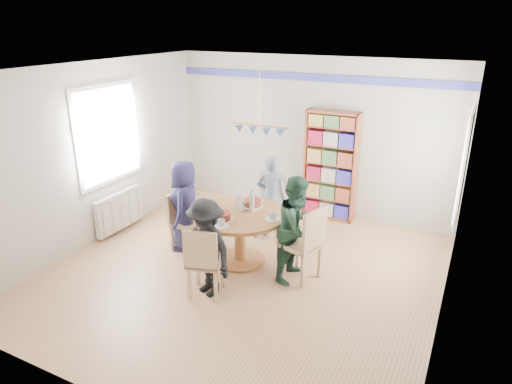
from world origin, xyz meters
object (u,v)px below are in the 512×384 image
Objects in this scene: chair_near at (204,260)px; person_left at (185,206)px; person_far at (271,197)px; person_near at (207,248)px; chair_left at (182,218)px; radiator at (120,211)px; chair_right at (306,241)px; person_right at (298,228)px; dining_table at (240,226)px; bookshelf at (331,167)px; chair_far at (271,201)px.

person_left is at bearing 133.96° from chair_near.
person_far is 1.84m from person_near.
chair_left is 0.66× the size of person_far.
chair_right is (3.23, -0.06, 0.22)m from radiator.
radiator is at bearing 95.47° from person_right.
person_far is at bearing 87.51° from dining_table.
chair_near is (-0.97, -0.94, -0.05)m from chair_right.
chair_near is at bearing 145.29° from person_right.
radiator is 1.06× the size of chair_near.
bookshelf is (0.59, 3.04, 0.40)m from chair_near.
bookshelf reaches higher than person_far.
bookshelf is (0.62, 2.06, 0.36)m from dining_table.
bookshelf is (2.85, 2.04, 0.57)m from radiator.
bookshelf reaches higher than person_right.
person_left is 1.08× the size of person_near.
person_left is at bearing 95.22° from person_right.
chair_left is at bearing -1.41° from radiator.
radiator is 2.47m from chair_near.
chair_far is 1.05× the size of chair_near.
dining_table is at bearing 68.81° from person_far.
radiator is 2.45m from chair_far.
chair_right is 1.93m from person_left.
radiator is at bearing 3.68° from person_far.
chair_near is at bearing -88.91° from chair_far.
bookshelf reaches higher than radiator.
bookshelf reaches higher than chair_right.
person_left reaches higher than radiator.
person_left is at bearing 178.34° from chair_right.
person_left is at bearing 157.66° from person_near.
chair_left is 1.34m from person_near.
person_left is 1.03× the size of person_far.
chair_right is at bearing -94.07° from person_right.
dining_table is (2.23, -0.02, 0.21)m from radiator.
person_right reaches higher than person_far.
radiator is 2.47m from person_far.
dining_table is 0.99m from chair_left.
bookshelf reaches higher than person_left.
chair_right is 1.09× the size of chair_near.
chair_near reaches higher than radiator.
radiator is 0.75× the size of person_far.
person_left is (-0.96, 0.99, 0.17)m from chair_near.
chair_far is 1.39m from person_left.
chair_right reaches higher than dining_table.
chair_near is 1.94m from person_far.
chair_left is 1.44m from chair_far.
radiator is 0.71× the size of person_right.
person_left is at bearing -131.48° from chair_far.
person_far reaches higher than dining_table.
chair_far is at bearing 91.09° from chair_near.
person_right is 1.21m from person_near.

